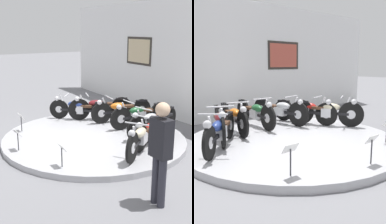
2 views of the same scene
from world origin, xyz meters
The scene contains 12 objects.
ground_plane centered at (0.00, 0.00, 0.00)m, with size 60.00×60.00×0.00m, color slate.
display_platform centered at (0.00, 0.00, 0.07)m, with size 4.79×4.79×0.14m, color #ADADB2.
back_wall centered at (0.00, 3.40, 1.92)m, with size 14.00×0.22×3.83m.
motorcycle_blue centered at (-1.57, 0.35, 0.51)m, with size 1.35×1.50×0.78m.
motorcycle_maroon centered at (-1.30, 0.94, 0.54)m, with size 0.78×1.92×0.81m.
motorcycle_orange centered at (-0.73, 1.36, 0.52)m, with size 0.54×1.97×0.80m.
motorcycle_green centered at (0.00, 1.51, 0.53)m, with size 0.54×2.01×0.81m.
motorcycle_silver centered at (0.73, 1.36, 0.53)m, with size 0.57×1.99×0.81m.
motorcycle_red centered at (1.30, 0.94, 0.52)m, with size 0.77×1.88×0.79m.
motorcycle_cream centered at (1.56, 0.35, 0.54)m, with size 1.16×1.72×0.81m.
info_placard_front_left centered at (-1.34, -1.54, 0.51)m, with size 0.26×0.11×0.51m.
info_placard_front_centre centered at (0.00, -2.05, 0.51)m, with size 0.26×0.11×0.51m.
Camera 2 is at (-3.73, -4.37, 1.79)m, focal length 42.00 mm.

